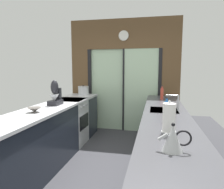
{
  "coord_description": "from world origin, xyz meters",
  "views": [
    {
      "loc": [
        0.75,
        -2.51,
        1.53
      ],
      "look_at": [
        0.08,
        0.63,
        1.12
      ],
      "focal_mm": 32.62,
      "sensor_mm": 36.0,
      "label": 1
    }
  ],
  "objects_px": {
    "stand_mixer": "(55,95)",
    "stock_pot": "(83,90)",
    "oven_range": "(71,122)",
    "kettle": "(173,139)",
    "paper_towel_roll": "(169,118)",
    "mixing_bowl": "(34,110)",
    "soap_bottle_far": "(162,94)",
    "soap_bottle_near": "(166,111)"
  },
  "relations": [
    {
      "from": "stand_mixer",
      "to": "paper_towel_roll",
      "type": "relative_size",
      "value": 1.34
    },
    {
      "from": "oven_range",
      "to": "paper_towel_roll",
      "type": "xyz_separation_m",
      "value": [
        1.8,
        -1.8,
        0.61
      ]
    },
    {
      "from": "soap_bottle_near",
      "to": "soap_bottle_far",
      "type": "relative_size",
      "value": 0.99
    },
    {
      "from": "stand_mixer",
      "to": "stock_pot",
      "type": "xyz_separation_m",
      "value": [
        -0.0,
        1.38,
        -0.06
      ]
    },
    {
      "from": "stock_pot",
      "to": "soap_bottle_far",
      "type": "relative_size",
      "value": 0.88
    },
    {
      "from": "soap_bottle_near",
      "to": "paper_towel_roll",
      "type": "bearing_deg",
      "value": -90.0
    },
    {
      "from": "oven_range",
      "to": "soap_bottle_far",
      "type": "bearing_deg",
      "value": 10.25
    },
    {
      "from": "paper_towel_roll",
      "to": "stock_pot",
      "type": "bearing_deg",
      "value": 125.01
    },
    {
      "from": "soap_bottle_far",
      "to": "stand_mixer",
      "type": "bearing_deg",
      "value": -151.48
    },
    {
      "from": "stand_mixer",
      "to": "mixing_bowl",
      "type": "bearing_deg",
      "value": -90.0
    },
    {
      "from": "soap_bottle_far",
      "to": "stock_pot",
      "type": "bearing_deg",
      "value": 166.98
    },
    {
      "from": "soap_bottle_far",
      "to": "paper_towel_roll",
      "type": "distance_m",
      "value": 2.13
    },
    {
      "from": "oven_range",
      "to": "kettle",
      "type": "relative_size",
      "value": 3.76
    },
    {
      "from": "oven_range",
      "to": "paper_towel_roll",
      "type": "bearing_deg",
      "value": -45.09
    },
    {
      "from": "soap_bottle_near",
      "to": "kettle",
      "type": "bearing_deg",
      "value": -89.85
    },
    {
      "from": "stock_pot",
      "to": "soap_bottle_far",
      "type": "xyz_separation_m",
      "value": [
        1.78,
        -0.41,
        0.02
      ]
    },
    {
      "from": "kettle",
      "to": "soap_bottle_near",
      "type": "bearing_deg",
      "value": 90.15
    },
    {
      "from": "oven_range",
      "to": "paper_towel_roll",
      "type": "distance_m",
      "value": 2.62
    },
    {
      "from": "mixing_bowl",
      "to": "stand_mixer",
      "type": "height_order",
      "value": "stand_mixer"
    },
    {
      "from": "soap_bottle_far",
      "to": "paper_towel_roll",
      "type": "xyz_separation_m",
      "value": [
        0.0,
        -2.13,
        0.02
      ]
    },
    {
      "from": "stock_pot",
      "to": "paper_towel_roll",
      "type": "height_order",
      "value": "paper_towel_roll"
    },
    {
      "from": "mixing_bowl",
      "to": "stand_mixer",
      "type": "relative_size",
      "value": 0.45
    },
    {
      "from": "paper_towel_roll",
      "to": "mixing_bowl",
      "type": "bearing_deg",
      "value": 162.91
    },
    {
      "from": "soap_bottle_near",
      "to": "mixing_bowl",
      "type": "bearing_deg",
      "value": 177.04
    },
    {
      "from": "mixing_bowl",
      "to": "kettle",
      "type": "relative_size",
      "value": 0.78
    },
    {
      "from": "stock_pot",
      "to": "paper_towel_roll",
      "type": "bearing_deg",
      "value": -54.99
    },
    {
      "from": "mixing_bowl",
      "to": "soap_bottle_far",
      "type": "height_order",
      "value": "soap_bottle_far"
    },
    {
      "from": "kettle",
      "to": "soap_bottle_near",
      "type": "height_order",
      "value": "soap_bottle_near"
    },
    {
      "from": "stand_mixer",
      "to": "soap_bottle_far",
      "type": "relative_size",
      "value": 1.5
    },
    {
      "from": "mixing_bowl",
      "to": "stock_pot",
      "type": "xyz_separation_m",
      "value": [
        0.0,
        1.99,
        0.06
      ]
    },
    {
      "from": "mixing_bowl",
      "to": "paper_towel_roll",
      "type": "xyz_separation_m",
      "value": [
        1.78,
        -0.55,
        0.1
      ]
    },
    {
      "from": "mixing_bowl",
      "to": "stand_mixer",
      "type": "distance_m",
      "value": 0.63
    },
    {
      "from": "soap_bottle_far",
      "to": "paper_towel_roll",
      "type": "relative_size",
      "value": 0.9
    },
    {
      "from": "soap_bottle_near",
      "to": "soap_bottle_far",
      "type": "xyz_separation_m",
      "value": [
        -0.0,
        1.67,
        0.0
      ]
    },
    {
      "from": "stand_mixer",
      "to": "stock_pot",
      "type": "bearing_deg",
      "value": 90.0
    },
    {
      "from": "stock_pot",
      "to": "paper_towel_roll",
      "type": "distance_m",
      "value": 3.1
    },
    {
      "from": "kettle",
      "to": "paper_towel_roll",
      "type": "bearing_deg",
      "value": 90.31
    },
    {
      "from": "stand_mixer",
      "to": "soap_bottle_far",
      "type": "height_order",
      "value": "stand_mixer"
    },
    {
      "from": "stock_pot",
      "to": "mixing_bowl",
      "type": "bearing_deg",
      "value": -90.0
    },
    {
      "from": "oven_range",
      "to": "kettle",
      "type": "distance_m",
      "value": 2.94
    },
    {
      "from": "soap_bottle_near",
      "to": "paper_towel_roll",
      "type": "distance_m",
      "value": 0.46
    },
    {
      "from": "oven_range",
      "to": "soap_bottle_far",
      "type": "height_order",
      "value": "soap_bottle_far"
    }
  ]
}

